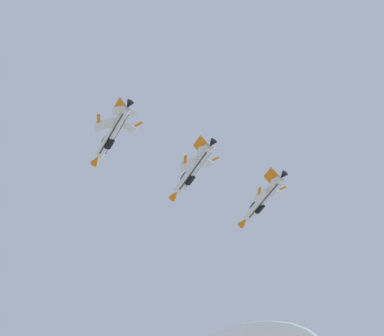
% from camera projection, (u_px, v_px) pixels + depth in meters
% --- Properties ---
extents(fighter_jet_lead, '(14.66, 10.18, 6.01)m').
position_uv_depth(fighter_jet_lead, '(112.00, 133.00, 93.68)').
color(fighter_jet_lead, white).
extents(fighter_jet_left_wing, '(14.66, 9.90, 6.81)m').
position_uv_depth(fighter_jet_left_wing, '(192.00, 170.00, 95.97)').
color(fighter_jet_left_wing, white).
extents(fighter_jet_right_wing, '(14.66, 9.90, 6.80)m').
position_uv_depth(fighter_jet_right_wing, '(262.00, 200.00, 101.65)').
color(fighter_jet_right_wing, white).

